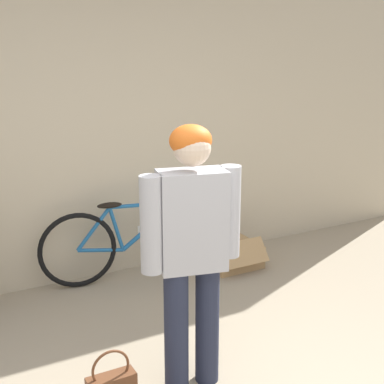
{
  "coord_description": "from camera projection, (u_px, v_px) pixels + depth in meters",
  "views": [
    {
      "loc": [
        -1.31,
        -1.76,
        2.06
      ],
      "look_at": [
        0.08,
        0.81,
        1.26
      ],
      "focal_mm": 50.0,
      "sensor_mm": 36.0,
      "label": 1
    }
  ],
  "objects": [
    {
      "name": "wall_back",
      "position": [
        79.0,
        137.0,
        4.61
      ],
      "size": [
        8.0,
        0.07,
        2.6
      ],
      "color": "beige",
      "rests_on": "ground_plane"
    },
    {
      "name": "person",
      "position": [
        192.0,
        240.0,
        3.12
      ],
      "size": [
        0.64,
        0.3,
        1.64
      ],
      "rotation": [
        0.0,
        0.0,
        -0.23
      ],
      "color": "#23283D",
      "rests_on": "ground_plane"
    },
    {
      "name": "bicycle",
      "position": [
        136.0,
        240.0,
        4.81
      ],
      "size": [
        1.73,
        0.46,
        0.75
      ],
      "rotation": [
        0.0,
        0.0,
        -0.13
      ],
      "color": "black",
      "rests_on": "ground_plane"
    },
    {
      "name": "cardboard_box",
      "position": [
        231.0,
        254.0,
        5.16
      ],
      "size": [
        0.49,
        0.53,
        0.31
      ],
      "color": "tan",
      "rests_on": "ground_plane"
    }
  ]
}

